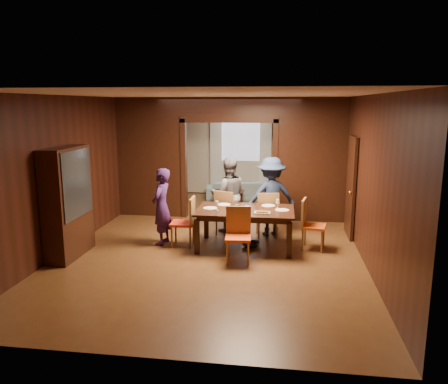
# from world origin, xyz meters

# --- Properties ---
(floor) EXTENTS (9.00, 9.00, 0.00)m
(floor) POSITION_xyz_m (0.00, 0.00, 0.00)
(floor) COLOR #573518
(floor) RESTS_ON ground
(ceiling) EXTENTS (5.50, 9.00, 0.02)m
(ceiling) POSITION_xyz_m (0.00, 0.00, 2.90)
(ceiling) COLOR silver
(ceiling) RESTS_ON room_walls
(room_walls) EXTENTS (5.52, 9.01, 2.90)m
(room_walls) POSITION_xyz_m (0.00, 1.89, 1.51)
(room_walls) COLOR black
(room_walls) RESTS_ON floor
(person_purple) EXTENTS (0.42, 0.59, 1.52)m
(person_purple) POSITION_xyz_m (-1.05, -0.59, 0.76)
(person_purple) COLOR #331A4D
(person_purple) RESTS_ON floor
(person_grey) EXTENTS (0.91, 0.78, 1.62)m
(person_grey) POSITION_xyz_m (0.13, 0.48, 0.81)
(person_grey) COLOR slate
(person_grey) RESTS_ON floor
(person_navy) EXTENTS (1.21, 0.91, 1.66)m
(person_navy) POSITION_xyz_m (1.06, 0.32, 0.83)
(person_navy) COLOR #1D2A49
(person_navy) RESTS_ON floor
(sofa) EXTENTS (1.89, 0.96, 0.53)m
(sofa) POSITION_xyz_m (-0.04, 3.85, 0.26)
(sofa) COLOR #8EB0BA
(sofa) RESTS_ON floor
(serving_bowl) EXTENTS (0.36, 0.36, 0.09)m
(serving_bowl) POSITION_xyz_m (0.70, -0.54, 0.80)
(serving_bowl) COLOR black
(serving_bowl) RESTS_ON dining_table
(dining_table) EXTENTS (1.85, 1.15, 0.76)m
(dining_table) POSITION_xyz_m (0.59, -0.58, 0.38)
(dining_table) COLOR black
(dining_table) RESTS_ON floor
(coffee_table) EXTENTS (0.80, 0.50, 0.40)m
(coffee_table) POSITION_xyz_m (-0.18, 2.98, 0.20)
(coffee_table) COLOR black
(coffee_table) RESTS_ON floor
(chair_left) EXTENTS (0.45, 0.45, 0.97)m
(chair_left) POSITION_xyz_m (-0.63, -0.64, 0.48)
(chair_left) COLOR red
(chair_left) RESTS_ON floor
(chair_right) EXTENTS (0.51, 0.51, 0.97)m
(chair_right) POSITION_xyz_m (1.90, -0.51, 0.48)
(chair_right) COLOR #C64812
(chair_right) RESTS_ON floor
(chair_far_l) EXTENTS (0.56, 0.56, 0.97)m
(chair_far_l) POSITION_xyz_m (0.15, 0.23, 0.48)
(chair_far_l) COLOR #C25A12
(chair_far_l) RESTS_ON floor
(chair_far_r) EXTENTS (0.51, 0.51, 0.97)m
(chair_far_r) POSITION_xyz_m (0.98, 0.20, 0.48)
(chair_far_r) COLOR red
(chair_far_r) RESTS_ON floor
(chair_near) EXTENTS (0.47, 0.47, 0.97)m
(chair_near) POSITION_xyz_m (0.55, -1.43, 0.48)
(chair_near) COLOR #E14715
(chair_near) RESTS_ON floor
(hutch) EXTENTS (0.40, 1.20, 2.00)m
(hutch) POSITION_xyz_m (-2.53, -1.50, 1.00)
(hutch) COLOR black
(hutch) RESTS_ON floor
(door_right) EXTENTS (0.06, 0.90, 2.10)m
(door_right) POSITION_xyz_m (2.70, 0.50, 1.05)
(door_right) COLOR black
(door_right) RESTS_ON floor
(window_far) EXTENTS (1.20, 0.03, 1.30)m
(window_far) POSITION_xyz_m (0.00, 4.44, 1.70)
(window_far) COLOR silver
(window_far) RESTS_ON back_wall
(curtain_left) EXTENTS (0.35, 0.06, 2.40)m
(curtain_left) POSITION_xyz_m (-0.75, 4.40, 1.25)
(curtain_left) COLOR white
(curtain_left) RESTS_ON back_wall
(curtain_right) EXTENTS (0.35, 0.06, 2.40)m
(curtain_right) POSITION_xyz_m (0.75, 4.40, 1.25)
(curtain_right) COLOR white
(curtain_right) RESTS_ON back_wall
(plate_left) EXTENTS (0.27, 0.27, 0.01)m
(plate_left) POSITION_xyz_m (-0.08, -0.61, 0.77)
(plate_left) COLOR white
(plate_left) RESTS_ON dining_table
(plate_far_l) EXTENTS (0.27, 0.27, 0.01)m
(plate_far_l) POSITION_xyz_m (0.14, -0.27, 0.77)
(plate_far_l) COLOR white
(plate_far_l) RESTS_ON dining_table
(plate_far_r) EXTENTS (0.27, 0.27, 0.01)m
(plate_far_r) POSITION_xyz_m (1.02, -0.24, 0.77)
(plate_far_r) COLOR white
(plate_far_r) RESTS_ON dining_table
(plate_right) EXTENTS (0.27, 0.27, 0.01)m
(plate_right) POSITION_xyz_m (1.29, -0.57, 0.77)
(plate_right) COLOR white
(plate_right) RESTS_ON dining_table
(plate_near) EXTENTS (0.27, 0.27, 0.01)m
(plate_near) POSITION_xyz_m (0.60, -0.90, 0.77)
(plate_near) COLOR white
(plate_near) RESTS_ON dining_table
(platter_a) EXTENTS (0.30, 0.20, 0.04)m
(platter_a) POSITION_xyz_m (0.56, -0.72, 0.78)
(platter_a) COLOR gray
(platter_a) RESTS_ON dining_table
(platter_b) EXTENTS (0.30, 0.20, 0.04)m
(platter_b) POSITION_xyz_m (0.93, -0.82, 0.78)
(platter_b) COLOR gray
(platter_b) RESTS_ON dining_table
(wineglass_left) EXTENTS (0.08, 0.08, 0.18)m
(wineglass_left) POSITION_xyz_m (0.07, -0.74, 0.85)
(wineglass_left) COLOR silver
(wineglass_left) RESTS_ON dining_table
(wineglass_far) EXTENTS (0.08, 0.08, 0.18)m
(wineglass_far) POSITION_xyz_m (0.38, -0.22, 0.85)
(wineglass_far) COLOR silver
(wineglass_far) RESTS_ON dining_table
(wineglass_right) EXTENTS (0.08, 0.08, 0.18)m
(wineglass_right) POSITION_xyz_m (1.21, -0.41, 0.85)
(wineglass_right) COLOR white
(wineglass_right) RESTS_ON dining_table
(tumbler) EXTENTS (0.07, 0.07, 0.14)m
(tumbler) POSITION_xyz_m (0.66, -0.89, 0.83)
(tumbler) COLOR white
(tumbler) RESTS_ON dining_table
(condiment_jar) EXTENTS (0.08, 0.08, 0.11)m
(condiment_jar) POSITION_xyz_m (0.48, -0.65, 0.82)
(condiment_jar) COLOR #502C12
(condiment_jar) RESTS_ON dining_table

